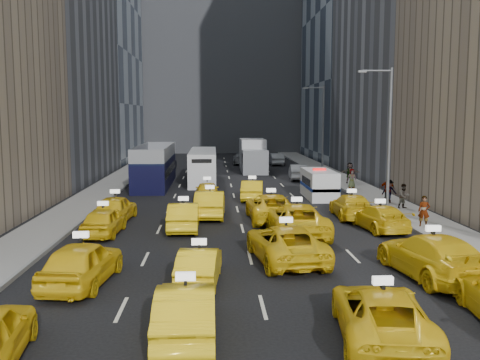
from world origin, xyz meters
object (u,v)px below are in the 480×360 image
object	(u,v)px
double_decker	(155,166)
taxi_1	(186,311)
nypd_van	(319,185)
city_bus	(203,166)
pedestrian_0	(424,211)
box_truck	(253,156)
taxi_2	(382,314)

from	to	relation	value
double_decker	taxi_1	bearing A→B (deg)	-78.28
nypd_van	city_bus	bearing A→B (deg)	124.50
pedestrian_0	taxi_1	bearing A→B (deg)	-107.26
double_decker	pedestrian_0	bearing A→B (deg)	-44.73
nypd_van	box_truck	size ratio (longest dim) A/B	0.67
city_bus	pedestrian_0	bearing A→B (deg)	-52.38
box_truck	pedestrian_0	world-z (taller)	box_truck
taxi_1	city_bus	world-z (taller)	city_bus
pedestrian_0	taxi_2	bearing A→B (deg)	-91.31
taxi_1	box_truck	bearing A→B (deg)	-97.24
nypd_van	double_decker	size ratio (longest dim) A/B	0.44
nypd_van	box_truck	distance (m)	19.33
box_truck	nypd_van	bearing A→B (deg)	-72.52
taxi_1	taxi_2	bearing A→B (deg)	175.23
double_decker	city_bus	distance (m)	4.89
taxi_2	double_decker	bearing A→B (deg)	-66.02
city_bus	pedestrian_0	size ratio (longest dim) A/B	6.90
city_bus	box_truck	xyz separation A→B (m)	(5.30, 8.78, 0.29)
double_decker	box_truck	world-z (taller)	box_truck
double_decker	taxi_2	bearing A→B (deg)	-69.41
taxi_1	city_bus	distance (m)	34.97
taxi_1	pedestrian_0	xyz separation A→B (m)	(12.12, 13.56, 0.23)
taxi_2	box_truck	world-z (taller)	box_truck
taxi_1	double_decker	bearing A→B (deg)	-82.98
nypd_van	double_decker	distance (m)	15.02
taxi_1	pedestrian_0	bearing A→B (deg)	-132.31
box_truck	double_decker	bearing A→B (deg)	-122.61
taxi_2	city_bus	xyz separation A→B (m)	(-5.52, 35.36, 0.73)
box_truck	pedestrian_0	xyz separation A→B (m)	(6.97, -30.19, -0.75)
nypd_van	pedestrian_0	xyz separation A→B (m)	(3.48, -11.19, -0.02)
taxi_2	box_truck	xyz separation A→B (m)	(-0.22, 44.14, 1.02)
taxi_1	double_decker	world-z (taller)	double_decker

